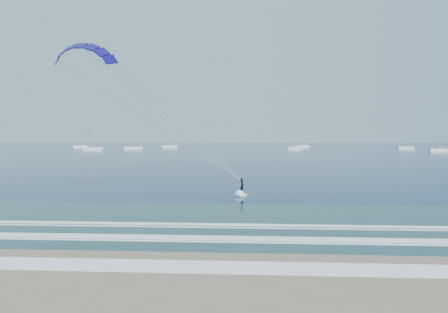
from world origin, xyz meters
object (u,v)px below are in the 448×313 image
sailboat_3 (294,148)px  sailboat_6 (440,150)px  sailboat_4 (303,146)px  sailboat_0 (93,149)px  sailboat_5 (406,148)px  sailboat_7 (81,146)px  kitesurfer_rig (167,118)px  sailboat_1 (134,148)px  sailboat_2 (170,146)px

sailboat_3 → sailboat_6: 69.61m
sailboat_4 → sailboat_0: bearing=-151.0°
sailboat_4 → sailboat_5: sailboat_5 is taller
sailboat_0 → sailboat_3: 105.64m
sailboat_7 → sailboat_0: bearing=-60.9°
kitesurfer_rig → sailboat_3: kitesurfer_rig is taller
sailboat_3 → sailboat_6: sailboat_6 is taller
sailboat_1 → sailboat_6: size_ratio=1.08×
sailboat_0 → sailboat_4: size_ratio=1.17×
sailboat_4 → sailboat_6: sailboat_6 is taller
sailboat_0 → sailboat_4: (113.84, 63.11, -0.01)m
sailboat_0 → sailboat_1: 23.93m
sailboat_4 → sailboat_3: bearing=-103.6°
sailboat_4 → sailboat_7: size_ratio=1.00×
sailboat_0 → sailboat_6: sailboat_0 is taller
sailboat_4 → sailboat_7: sailboat_7 is taller
sailboat_1 → sailboat_3: 87.92m
sailboat_0 → sailboat_3: size_ratio=1.29×
sailboat_1 → sailboat_7: 49.99m
kitesurfer_rig → sailboat_0: 170.90m
sailboat_0 → sailboat_6: bearing=-2.9°
sailboat_2 → sailboat_7: (-54.23, -8.44, -0.02)m
sailboat_3 → sailboat_7: 131.72m
sailboat_3 → sailboat_4: size_ratio=0.91×
sailboat_4 → sailboat_5: size_ratio=0.97×
sailboat_7 → sailboat_5: bearing=-5.2°
sailboat_4 → sailboat_7: bearing=-173.0°
kitesurfer_rig → sailboat_5: 208.21m
sailboat_6 → sailboat_4: bearing=126.5°
sailboat_5 → sailboat_7: 192.23m
sailboat_1 → sailboat_6: 153.35m
sailboat_5 → sailboat_6: bearing=-88.5°
sailboat_2 → sailboat_7: 54.88m
sailboat_1 → sailboat_2: sailboat_1 is taller
sailboat_4 → sailboat_5: 62.32m
sailboat_2 → sailboat_4: sailboat_2 is taller
sailboat_2 → sailboat_3: sailboat_2 is taller
sailboat_1 → sailboat_3: (87.88, 2.71, -0.02)m
kitesurfer_rig → sailboat_6: size_ratio=1.69×
sailboat_1 → sailboat_7: bearing=145.9°
sailboat_5 → sailboat_7: size_ratio=1.03×
sailboat_2 → sailboat_7: bearing=-171.2°
sailboat_1 → sailboat_2: 38.66m
sailboat_4 → sailboat_6: bearing=-53.5°
sailboat_0 → sailboat_5: 168.19m
kitesurfer_rig → sailboat_7: 223.46m
sailboat_0 → sailboat_2: bearing=62.4°
sailboat_0 → sailboat_5: (165.74, 28.62, -0.01)m
kitesurfer_rig → sailboat_0: kitesurfer_rig is taller
sailboat_0 → sailboat_4: sailboat_0 is taller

